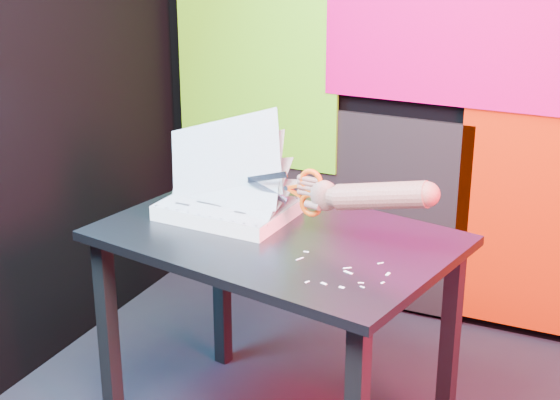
% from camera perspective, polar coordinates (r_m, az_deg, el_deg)
% --- Properties ---
extents(room, '(3.01, 3.01, 2.71)m').
position_cam_1_polar(room, '(1.91, 7.14, 7.77)').
color(room, black).
rests_on(room, ground).
extents(backdrop, '(2.88, 0.05, 2.08)m').
position_cam_1_polar(backdrop, '(3.38, 15.67, 5.76)').
color(backdrop, red).
rests_on(backdrop, ground).
extents(work_table, '(1.17, 0.88, 0.75)m').
position_cam_1_polar(work_table, '(2.68, -0.21, -4.35)').
color(work_table, black).
rests_on(work_table, ground).
extents(printout_stack, '(0.47, 0.32, 0.37)m').
position_cam_1_polar(printout_stack, '(2.77, -3.52, -0.41)').
color(printout_stack, white).
rests_on(printout_stack, work_table).
extents(scissors, '(0.27, 0.04, 0.15)m').
position_cam_1_polar(scissors, '(2.59, 1.71, 0.55)').
color(scissors, '#9FAAC1').
rests_on(scissors, printout_stack).
extents(hand_forearm, '(0.44, 0.11, 0.15)m').
position_cam_1_polar(hand_forearm, '(2.48, 6.10, 0.29)').
color(hand_forearm, '#9E6354').
rests_on(hand_forearm, work_table).
extents(paper_clippings, '(0.28, 0.22, 0.00)m').
position_cam_1_polar(paper_clippings, '(2.37, 4.38, -4.92)').
color(paper_clippings, white).
rests_on(paper_clippings, work_table).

